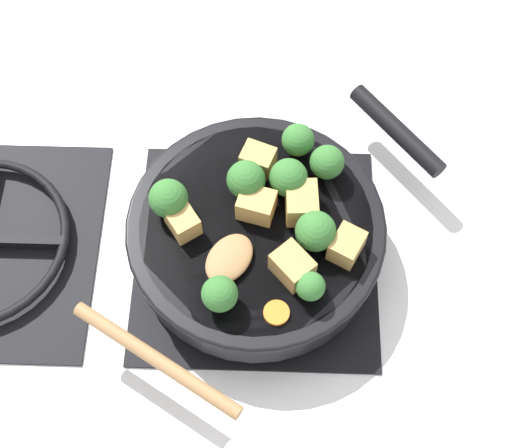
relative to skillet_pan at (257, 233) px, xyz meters
name	(u,v)px	position (x,y,z in m)	size (l,w,h in m)	color
ground_plane	(256,254)	(0.00, 0.00, -0.06)	(2.40, 2.40, 0.00)	white
front_burner_grate	(256,250)	(0.00, 0.00, -0.05)	(0.31, 0.31, 0.03)	black
skillet_pan	(257,233)	(0.00, 0.00, 0.00)	(0.37, 0.39, 0.06)	black
wooden_spoon	(190,312)	(-0.12, 0.07, 0.03)	(0.23, 0.21, 0.02)	#A87A4C
tofu_cube_center_large	(292,266)	(-0.06, -0.04, 0.04)	(0.04, 0.04, 0.04)	tan
tofu_cube_near_handle	(256,159)	(0.08, 0.00, 0.04)	(0.04, 0.03, 0.03)	tan
tofu_cube_east_chunk	(182,222)	(-0.01, 0.09, 0.04)	(0.04, 0.03, 0.03)	tan
tofu_cube_west_chunk	(302,203)	(0.02, -0.05, 0.04)	(0.05, 0.04, 0.04)	tan
tofu_cube_back_piece	(257,205)	(0.02, 0.00, 0.04)	(0.04, 0.03, 0.03)	tan
tofu_cube_front_piece	(347,246)	(-0.03, -0.10, 0.04)	(0.04, 0.03, 0.03)	tan
broccoli_floret_near_spoon	(246,180)	(0.04, 0.01, 0.06)	(0.05, 0.05, 0.05)	#709956
broccoli_floret_center_top	(298,140)	(0.10, -0.05, 0.05)	(0.04, 0.04, 0.05)	#709956
broccoli_floret_east_rim	(220,294)	(-0.10, 0.04, 0.05)	(0.04, 0.04, 0.05)	#709956
broccoli_floret_west_rim	(327,162)	(0.07, -0.08, 0.05)	(0.04, 0.04, 0.05)	#709956
broccoli_floret_north_edge	(316,231)	(-0.02, -0.07, 0.06)	(0.05, 0.05, 0.05)	#709956
broccoli_floret_south_cluster	(310,287)	(-0.09, -0.06, 0.05)	(0.03, 0.03, 0.04)	#709956
broccoli_floret_mid_floret	(289,178)	(0.05, -0.04, 0.06)	(0.05, 0.05, 0.05)	#709956
broccoli_floret_small_inner	(168,199)	(0.01, 0.10, 0.06)	(0.05, 0.05, 0.05)	#709956
carrot_slice_orange_thin	(295,174)	(0.07, -0.04, 0.03)	(0.03, 0.03, 0.01)	orange
carrot_slice_near_center	(276,313)	(-0.11, -0.02, 0.03)	(0.03, 0.03, 0.01)	orange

